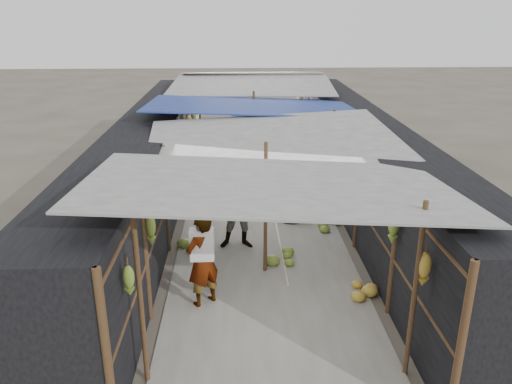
{
  "coord_description": "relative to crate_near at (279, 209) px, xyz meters",
  "views": [
    {
      "loc": [
        -0.53,
        -5.64,
        4.8
      ],
      "look_at": [
        -0.13,
        4.11,
        1.25
      ],
      "focal_mm": 35.0,
      "sensor_mm": 36.0,
      "label": 1
    }
  ],
  "objects": [
    {
      "name": "ground",
      "position": [
        -0.52,
        -5.88,
        -0.14
      ],
      "size": [
        80.0,
        80.0,
        0.0
      ],
      "primitive_type": "plane",
      "color": "#6B6356",
      "rests_on": "ground"
    },
    {
      "name": "aisle_slab",
      "position": [
        -0.52,
        0.62,
        -0.13
      ],
      "size": [
        3.6,
        16.0,
        0.02
      ],
      "primitive_type": "cube",
      "color": "#9E998E",
      "rests_on": "ground"
    },
    {
      "name": "stall_left",
      "position": [
        -3.22,
        0.62,
        1.01
      ],
      "size": [
        1.4,
        15.0,
        2.3
      ],
      "primitive_type": "cube",
      "color": "black",
      "rests_on": "ground"
    },
    {
      "name": "stall_right",
      "position": [
        2.18,
        0.62,
        1.01
      ],
      "size": [
        1.4,
        15.0,
        2.3
      ],
      "primitive_type": "cube",
      "color": "black",
      "rests_on": "ground"
    },
    {
      "name": "crate_near",
      "position": [
        0.0,
        0.0,
        0.0
      ],
      "size": [
        0.47,
        0.38,
        0.28
      ],
      "primitive_type": "cube",
      "rotation": [
        0.0,
        0.0,
        0.04
      ],
      "color": "#986D4D",
      "rests_on": "ground"
    },
    {
      "name": "crate_mid",
      "position": [
        0.49,
        -0.46,
        0.01
      ],
      "size": [
        0.55,
        0.46,
        0.3
      ],
      "primitive_type": "cube",
      "rotation": [
        0.0,
        0.0,
        0.1
      ],
      "color": "#986D4D",
      "rests_on": "ground"
    },
    {
      "name": "crate_back",
      "position": [
        -1.34,
        3.16,
        -0.01
      ],
      "size": [
        0.48,
        0.43,
        0.26
      ],
      "primitive_type": "cube",
      "rotation": [
        0.0,
        0.0,
        -0.28
      ],
      "color": "#986D4D",
      "rests_on": "ground"
    },
    {
      "name": "black_basin",
      "position": [
        0.28,
        -0.37,
        -0.04
      ],
      "size": [
        0.66,
        0.66,
        0.2
      ],
      "primitive_type": "cylinder",
      "color": "black",
      "rests_on": "ground"
    },
    {
      "name": "vendor_elderly",
      "position": [
        -1.65,
        -3.99,
        0.7
      ],
      "size": [
        0.73,
        0.69,
        1.68
      ],
      "primitive_type": "imported",
      "rotation": [
        0.0,
        0.0,
        3.81
      ],
      "color": "white",
      "rests_on": "ground"
    },
    {
      "name": "shopper_blue",
      "position": [
        -0.98,
        -1.81,
        0.78
      ],
      "size": [
        0.91,
        0.72,
        1.84
      ],
      "primitive_type": "imported",
      "rotation": [
        0.0,
        0.0,
        -0.02
      ],
      "color": "navy",
      "rests_on": "ground"
    },
    {
      "name": "vendor_seated",
      "position": [
        0.26,
        2.33,
        0.25
      ],
      "size": [
        0.43,
        0.56,
        0.77
      ],
      "primitive_type": "imported",
      "rotation": [
        0.0,
        0.0,
        -1.25
      ],
      "color": "#534E48",
      "rests_on": "ground"
    },
    {
      "name": "market_canopy",
      "position": [
        -0.49,
        0.96,
        2.27
      ],
      "size": [
        5.62,
        15.2,
        2.77
      ],
      "color": "brown",
      "rests_on": "ground"
    },
    {
      "name": "hanging_bananas",
      "position": [
        -0.38,
        1.03,
        1.51
      ],
      "size": [
        3.95,
        13.58,
        0.79
      ],
      "color": "olive",
      "rests_on": "ground"
    },
    {
      "name": "floor_bananas",
      "position": [
        -0.38,
        -0.12,
        0.02
      ],
      "size": [
        3.82,
        9.12,
        0.36
      ],
      "color": "gold",
      "rests_on": "ground"
    }
  ]
}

